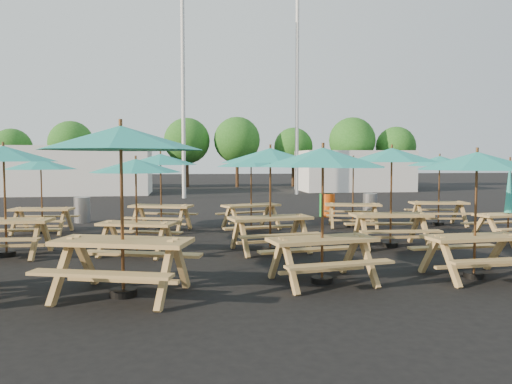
{
  "coord_description": "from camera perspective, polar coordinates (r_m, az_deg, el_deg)",
  "views": [
    {
      "loc": [
        -2.01,
        -12.36,
        2.0
      ],
      "look_at": [
        0.0,
        1.5,
        1.1
      ],
      "focal_mm": 35.0,
      "sensor_mm": 36.0,
      "label": 1
    }
  ],
  "objects": [
    {
      "name": "ground",
      "position": [
        12.68,
        0.98,
        -5.4
      ],
      "size": [
        120.0,
        120.0,
        0.0
      ],
      "primitive_type": "plane",
      "color": "black",
      "rests_on": "ground"
    },
    {
      "name": "picnic_unit_1",
      "position": [
        11.5,
        -26.89,
        3.33
      ],
      "size": [
        2.32,
        2.32,
        2.31
      ],
      "rotation": [
        0.0,
        0.0,
        -0.07
      ],
      "color": "tan",
      "rests_on": "ground"
    },
    {
      "name": "picnic_unit_2",
      "position": [
        14.75,
        -23.38,
        2.54
      ],
      "size": [
        2.12,
        2.12,
        2.05
      ],
      "rotation": [
        0.0,
        0.0,
        -0.1
      ],
      "color": "tan",
      "rests_on": "ground"
    },
    {
      "name": "picnic_unit_3",
      "position": [
        7.47,
        -15.19,
        5.0
      ],
      "size": [
        2.96,
        2.96,
        2.52
      ],
      "rotation": [
        0.0,
        0.0,
        -0.3
      ],
      "color": "tan",
      "rests_on": "ground"
    },
    {
      "name": "picnic_unit_4",
      "position": [
        10.75,
        -13.57,
        2.37
      ],
      "size": [
        2.41,
        2.41,
        2.04
      ],
      "rotation": [
        0.0,
        0.0,
        -0.31
      ],
      "color": "tan",
      "rests_on": "ground"
    },
    {
      "name": "picnic_unit_5",
      "position": [
        14.21,
        -10.85,
        3.23
      ],
      "size": [
        2.61,
        2.61,
        2.19
      ],
      "rotation": [
        0.0,
        0.0,
        -0.32
      ],
      "color": "tan",
      "rests_on": "ground"
    },
    {
      "name": "picnic_unit_6",
      "position": [
        8.08,
        7.65,
        3.15
      ],
      "size": [
        2.4,
        2.4,
        2.22
      ],
      "rotation": [
        0.0,
        0.0,
        0.17
      ],
      "color": "tan",
      "rests_on": "ground"
    },
    {
      "name": "picnic_unit_7",
      "position": [
        10.85,
        1.65,
        3.58
      ],
      "size": [
        2.48,
        2.48,
        2.28
      ],
      "rotation": [
        0.0,
        0.0,
        0.17
      ],
      "color": "tan",
      "rests_on": "ground"
    },
    {
      "name": "picnic_unit_8",
      "position": [
        14.42,
        -0.56,
        3.06
      ],
      "size": [
        2.55,
        2.55,
        2.12
      ],
      "rotation": [
        0.0,
        0.0,
        0.35
      ],
      "color": "tan",
      "rests_on": "ground"
    },
    {
      "name": "picnic_unit_9",
      "position": [
        9.14,
        23.92,
        2.58
      ],
      "size": [
        2.15,
        2.15,
        2.16
      ],
      "rotation": [
        0.0,
        0.0,
        0.06
      ],
      "color": "tan",
      "rests_on": "ground"
    },
    {
      "name": "picnic_unit_10",
      "position": [
        11.82,
        15.25,
        3.52
      ],
      "size": [
        2.3,
        2.3,
        2.29
      ],
      "rotation": [
        0.0,
        0.0,
        -0.07
      ],
      "color": "tan",
      "rests_on": "ground"
    },
    {
      "name": "picnic_unit_11",
      "position": [
        15.09,
        11.06,
        2.88
      ],
      "size": [
        2.35,
        2.35,
        2.08
      ],
      "rotation": [
        0.0,
        0.0,
        -0.23
      ],
      "color": "tan",
      "rests_on": "ground"
    },
    {
      "name": "picnic_unit_13",
      "position": [
        13.59,
        26.91,
        -1.57
      ],
      "size": [
        1.78,
        1.6,
        2.07
      ],
      "rotation": [
        0.0,
        0.0,
        0.12
      ],
      "color": "tan",
      "rests_on": "ground"
    },
    {
      "name": "picnic_unit_14",
      "position": [
        16.22,
        20.25,
        2.96
      ],
      "size": [
        2.26,
        2.26,
        2.14
      ],
      "rotation": [
        0.0,
        0.0,
        -0.13
      ],
      "color": "tan",
      "rests_on": "ground"
    },
    {
      "name": "waste_bin_0",
      "position": [
        16.92,
        -19.24,
        -1.94
      ],
      "size": [
        0.51,
        0.51,
        0.81
      ],
      "primitive_type": "cylinder",
      "color": "gray",
      "rests_on": "ground"
    },
    {
      "name": "waste_bin_1",
      "position": [
        17.8,
        8.19,
        -1.5
      ],
      "size": [
        0.51,
        0.51,
        0.81
      ],
      "primitive_type": "cylinder",
      "color": "#DB4E0C",
      "rests_on": "ground"
    },
    {
      "name": "waste_bin_2",
      "position": [
        17.84,
        8.08,
        -1.49
      ],
      "size": [
        0.51,
        0.51,
        0.81
      ],
      "primitive_type": "cylinder",
      "color": "#198D33",
      "rests_on": "ground"
    },
    {
      "name": "waste_bin_3",
      "position": [
        18.14,
        12.9,
        -1.46
      ],
      "size": [
        0.51,
        0.51,
        0.81
      ],
      "primitive_type": "cylinder",
      "color": "gray",
      "rests_on": "ground"
    },
    {
      "name": "mast_0",
      "position": [
        26.66,
        -8.33,
        12.26
      ],
      "size": [
        0.2,
        0.2,
        12.0
      ],
      "primitive_type": "cylinder",
      "color": "silver",
      "rests_on": "ground"
    },
    {
      "name": "mast_1",
      "position": [
        29.37,
        4.72,
        11.49
      ],
      "size": [
        0.2,
        0.2,
        12.0
      ],
      "primitive_type": "cylinder",
      "color": "silver",
      "rests_on": "ground"
    },
    {
      "name": "event_tent_0",
      "position": [
        30.95,
        -19.43,
        2.36
      ],
      "size": [
        8.0,
        4.0,
        2.8
      ],
      "primitive_type": "cube",
      "color": "silver",
      "rests_on": "ground"
    },
    {
      "name": "event_tent_1",
      "position": [
        33.25,
        11.09,
        2.4
      ],
      "size": [
        7.0,
        4.0,
        2.6
      ],
      "primitive_type": "cube",
      "color": "silver",
      "rests_on": "ground"
    },
    {
      "name": "tree_0",
      "position": [
        39.5,
        -26.13,
        4.5
      ],
      "size": [
        2.8,
        2.8,
        4.24
      ],
      "color": "#382314",
      "rests_on": "ground"
    },
    {
      "name": "tree_1",
      "position": [
        37.1,
        -20.38,
        5.22
      ],
      "size": [
        3.11,
        3.11,
        4.72
      ],
      "color": "#382314",
      "rests_on": "ground"
    },
    {
      "name": "tree_2",
      "position": [
        36.29,
        -15.24,
        4.53
      ],
      "size": [
        2.59,
        2.59,
        3.93
      ],
      "color": "#382314",
      "rests_on": "ground"
    },
    {
      "name": "tree_3",
      "position": [
        37.11,
        -7.9,
        5.81
      ],
      "size": [
        3.36,
        3.36,
        5.09
      ],
      "color": "#382314",
      "rests_on": "ground"
    },
    {
      "name": "tree_4",
      "position": [
        36.86,
        -2.18,
        5.94
      ],
      "size": [
        3.41,
        3.41,
        5.17
      ],
      "color": "#382314",
      "rests_on": "ground"
    },
    {
      "name": "tree_5",
      "position": [
        37.95,
        4.29,
        5.13
      ],
      "size": [
        2.94,
        2.94,
        4.45
      ],
      "color": "#382314",
      "rests_on": "ground"
    },
    {
      "name": "tree_6",
      "position": [
        37.35,
        10.94,
        5.8
      ],
      "size": [
        3.38,
        3.38,
        5.13
      ],
      "color": "#382314",
      "rests_on": "ground"
    },
    {
      "name": "tree_7",
      "position": [
        38.61,
        15.69,
        5.01
      ],
      "size": [
        2.95,
        2.95,
        4.48
      ],
      "color": "#382314",
      "rests_on": "ground"
    }
  ]
}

